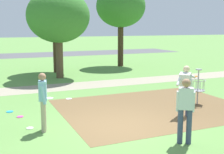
# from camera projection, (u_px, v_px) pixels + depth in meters

# --- Properties ---
(ground_plane) EXTENTS (160.00, 160.00, 0.00)m
(ground_plane) POSITION_uv_depth(u_px,v_px,m) (120.00, 127.00, 9.04)
(ground_plane) COLOR #5B8942
(dirt_tee_pad) EXTENTS (6.80, 5.31, 0.01)m
(dirt_tee_pad) POSITION_uv_depth(u_px,v_px,m) (153.00, 107.00, 11.20)
(dirt_tee_pad) COLOR brown
(dirt_tee_pad) RESTS_ON ground
(disc_golf_basket) EXTENTS (0.98, 0.58, 1.39)m
(disc_golf_basket) POSITION_uv_depth(u_px,v_px,m) (197.00, 85.00, 11.58)
(disc_golf_basket) COLOR #9E9EA3
(disc_golf_basket) RESTS_ON ground
(player_foreground_watching) EXTENTS (0.48, 0.45, 1.71)m
(player_foreground_watching) POSITION_uv_depth(u_px,v_px,m) (185.00, 107.00, 7.61)
(player_foreground_watching) COLOR #384260
(player_foreground_watching) RESTS_ON ground
(player_waiting_left) EXTENTS (1.12, 0.61, 1.71)m
(player_waiting_left) POSITION_uv_depth(u_px,v_px,m) (185.00, 87.00, 10.07)
(player_waiting_left) COLOR #384260
(player_waiting_left) RESTS_ON ground
(player_waiting_right) EXTENTS (0.43, 0.49, 1.71)m
(player_waiting_right) POSITION_uv_depth(u_px,v_px,m) (43.00, 99.00, 8.54)
(player_waiting_right) COLOR tan
(player_waiting_right) RESTS_ON ground
(frisbee_by_tee) EXTENTS (0.22, 0.22, 0.02)m
(frisbee_by_tee) POSITION_uv_depth(u_px,v_px,m) (20.00, 117.00, 10.03)
(frisbee_by_tee) COLOR #E53D99
(frisbee_by_tee) RESTS_ON ground
(frisbee_mid_grass) EXTENTS (0.21, 0.21, 0.02)m
(frisbee_mid_grass) POSITION_uv_depth(u_px,v_px,m) (30.00, 128.00, 8.91)
(frisbee_mid_grass) COLOR white
(frisbee_mid_grass) RESTS_ON ground
(frisbee_far_left) EXTENTS (0.25, 0.25, 0.02)m
(frisbee_far_left) POSITION_uv_depth(u_px,v_px,m) (69.00, 99.00, 12.52)
(frisbee_far_left) COLOR white
(frisbee_far_left) RESTS_ON ground
(frisbee_scattered_a) EXTENTS (0.23, 0.23, 0.02)m
(frisbee_scattered_a) POSITION_uv_depth(u_px,v_px,m) (10.00, 112.00, 10.62)
(frisbee_scattered_a) COLOR #1E93DB
(frisbee_scattered_a) RESTS_ON ground
(tree_near_left) EXTENTS (3.67, 3.67, 6.06)m
(tree_near_left) POSITION_uv_depth(u_px,v_px,m) (121.00, 7.00, 22.23)
(tree_near_left) COLOR #422D1E
(tree_near_left) RESTS_ON ground
(tree_near_right) EXTENTS (3.63, 3.63, 5.15)m
(tree_near_right) POSITION_uv_depth(u_px,v_px,m) (58.00, 16.00, 17.16)
(tree_near_right) COLOR brown
(tree_near_right) RESTS_ON ground
(tree_mid_center) EXTENTS (3.26, 3.26, 5.34)m
(tree_mid_center) POSITION_uv_depth(u_px,v_px,m) (55.00, 12.00, 19.23)
(tree_mid_center) COLOR #422D1E
(tree_mid_center) RESTS_ON ground
(parking_lot_strip) EXTENTS (36.00, 6.00, 0.01)m
(parking_lot_strip) POSITION_uv_depth(u_px,v_px,m) (22.00, 55.00, 31.57)
(parking_lot_strip) COLOR #4C4C51
(parking_lot_strip) RESTS_ON ground
(gravel_path) EXTENTS (40.00, 1.89, 0.00)m
(gravel_path) POSITION_uv_depth(u_px,v_px,m) (65.00, 87.00, 15.08)
(gravel_path) COLOR gray
(gravel_path) RESTS_ON ground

